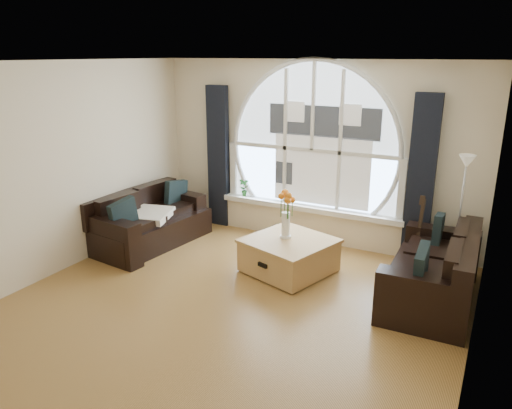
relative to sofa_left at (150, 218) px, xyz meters
name	(u,v)px	position (x,y,z in m)	size (l,w,h in m)	color
ground	(218,317)	(2.06, -1.38, -0.40)	(5.00, 5.50, 0.01)	brown
ceiling	(211,62)	(2.06, -1.38, 2.30)	(5.00, 5.50, 0.01)	silver
wall_back	(313,153)	(2.06, 1.37, 0.95)	(5.00, 0.01, 2.70)	beige
wall_left	(45,173)	(-0.44, -1.38, 0.95)	(0.01, 5.50, 2.70)	beige
wall_right	(483,242)	(4.56, -1.38, 0.95)	(0.01, 5.50, 2.70)	beige
attic_slope	(459,112)	(4.26, -1.38, 1.95)	(0.92, 5.50, 0.72)	silver
arched_window	(313,135)	(2.06, 1.34, 1.23)	(2.60, 0.06, 2.15)	silver
window_sill	(309,208)	(2.06, 1.27, 0.11)	(2.90, 0.22, 0.08)	white
window_frame	(312,135)	(2.06, 1.31, 1.23)	(2.76, 0.08, 2.15)	white
neighbor_house	(322,144)	(2.21, 1.32, 1.10)	(1.70, 0.02, 1.50)	silver
curtain_left	(218,157)	(0.46, 1.25, 0.75)	(0.35, 0.12, 2.30)	black
curtain_right	(421,180)	(3.66, 1.25, 0.75)	(0.35, 0.12, 2.30)	black
sofa_left	(150,218)	(0.00, 0.00, 0.00)	(0.90, 1.81, 0.80)	black
sofa_right	(433,267)	(4.05, 0.14, 0.00)	(0.91, 1.82, 0.81)	black
coffee_chest	(289,254)	(2.27, 0.05, -0.15)	(1.01, 1.01, 0.49)	tan
throw_blanket	(151,215)	(0.10, -0.10, 0.10)	(0.55, 0.55, 0.10)	silver
vase_flowers	(286,209)	(2.19, 0.09, 0.44)	(0.24, 0.24, 0.70)	white
floor_lamp	(460,217)	(4.21, 0.93, 0.40)	(0.24, 0.24, 1.60)	#B2B2B2
guitar	(420,232)	(3.76, 0.90, 0.13)	(0.36, 0.24, 1.06)	brown
potted_plant	(244,187)	(0.92, 1.27, 0.30)	(0.16, 0.11, 0.30)	#1E6023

